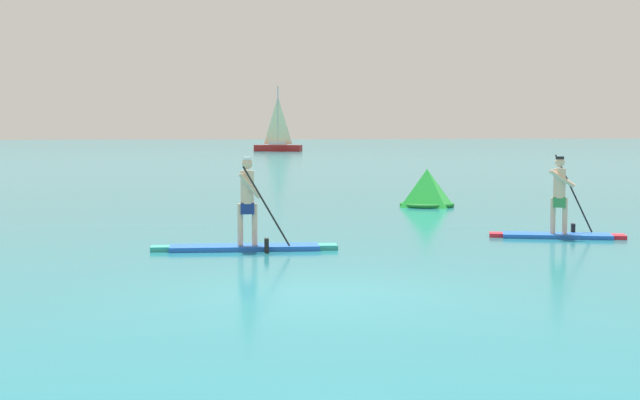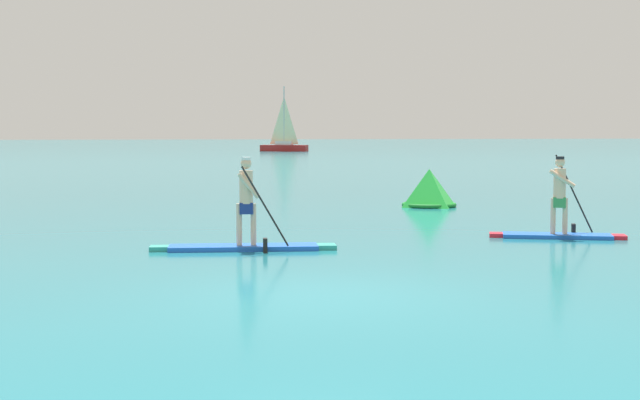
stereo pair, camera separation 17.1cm
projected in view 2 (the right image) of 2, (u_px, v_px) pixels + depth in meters
The scene contains 5 objects.
ground at pixel (321, 294), 13.67m from camera, with size 440.00×440.00×0.00m, color #1E727F.
paddleboarder_mid_center at pixel (245, 231), 18.65m from camera, with size 3.62×1.07×1.85m.
paddleboarder_far_right at pixel (559, 219), 20.74m from camera, with size 2.85×1.45×1.84m.
race_marker_buoy at pixel (429, 190), 29.16m from camera, with size 1.74×1.74×1.14m.
sailboat_right_horizon at pixel (284, 143), 104.06m from camera, with size 5.22×3.29×7.00m.
Camera 2 is at (-2.56, -13.29, 2.32)m, focal length 54.15 mm.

